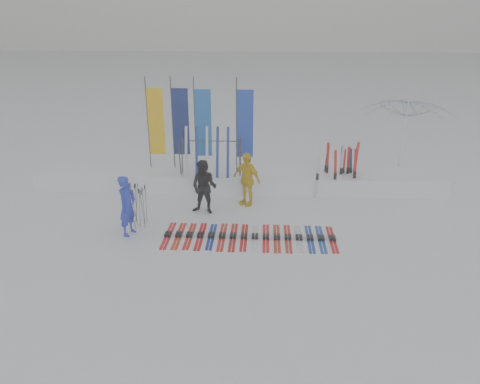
# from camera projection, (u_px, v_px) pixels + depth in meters

# --- Properties ---
(ground) EXTENTS (120.00, 120.00, 0.00)m
(ground) POSITION_uv_depth(u_px,v_px,m) (229.00, 250.00, 12.23)
(ground) COLOR white
(ground) RESTS_ON ground
(snow_bank) EXTENTS (14.00, 1.60, 0.60)m
(snow_bank) POSITION_uv_depth(u_px,v_px,m) (239.00, 179.00, 16.39)
(snow_bank) COLOR white
(snow_bank) RESTS_ON ground
(person_blue) EXTENTS (0.57, 0.72, 1.71)m
(person_blue) POSITION_uv_depth(u_px,v_px,m) (127.00, 206.00, 12.78)
(person_blue) COLOR #2032BF
(person_blue) RESTS_ON ground
(person_black) EXTENTS (0.94, 0.81, 1.68)m
(person_black) POSITION_uv_depth(u_px,v_px,m) (204.00, 187.00, 14.15)
(person_black) COLOR black
(person_black) RESTS_ON ground
(person_yellow) EXTENTS (1.07, 0.92, 1.72)m
(person_yellow) POSITION_uv_depth(u_px,v_px,m) (246.00, 179.00, 14.77)
(person_yellow) COLOR yellow
(person_yellow) RESTS_ON ground
(tent_canopy) EXTENTS (3.40, 3.46, 2.98)m
(tent_canopy) POSITION_uv_depth(u_px,v_px,m) (404.00, 138.00, 16.95)
(tent_canopy) COLOR white
(tent_canopy) RESTS_ON ground
(ski_row) EXTENTS (4.69, 1.70, 0.07)m
(ski_row) POSITION_uv_depth(u_px,v_px,m) (249.00, 237.00, 12.86)
(ski_row) COLOR red
(ski_row) RESTS_ON ground
(pole_cluster) EXTENTS (0.58, 0.70, 1.25)m
(pole_cluster) POSITION_uv_depth(u_px,v_px,m) (137.00, 205.00, 13.46)
(pole_cluster) COLOR #595B60
(pole_cluster) RESTS_ON ground
(feather_flags) EXTENTS (3.65, 0.22, 3.20)m
(feather_flags) POSITION_uv_depth(u_px,v_px,m) (195.00, 123.00, 15.93)
(feather_flags) COLOR #383A3F
(feather_flags) RESTS_ON ground
(ski_rack) EXTENTS (2.04, 0.80, 1.23)m
(ski_rack) POSITION_uv_depth(u_px,v_px,m) (210.00, 152.00, 15.67)
(ski_rack) COLOR #383A3F
(ski_rack) RESTS_ON ground
(upright_skis) EXTENTS (1.46, 1.02, 1.69)m
(upright_skis) POSITION_uv_depth(u_px,v_px,m) (341.00, 169.00, 15.83)
(upright_skis) COLOR red
(upright_skis) RESTS_ON ground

